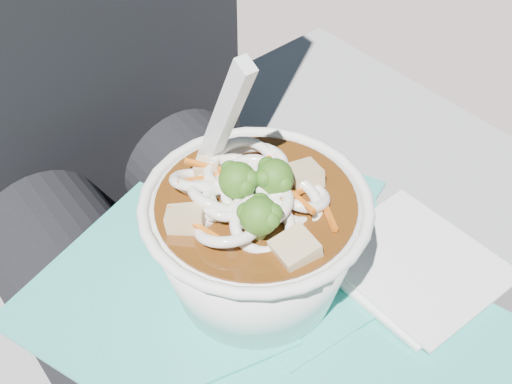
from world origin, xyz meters
TOP-DOWN VIEW (x-y plane):
  - lap at (0.00, 0.00)m, footprint 0.31×0.48m
  - person_body at (0.00, 0.09)m, footprint 0.34×0.94m
  - plastic_bag at (0.02, -0.04)m, footprint 0.37×0.40m
  - napkins at (0.13, -0.08)m, footprint 0.13×0.14m
  - udon_bowl at (0.01, -0.02)m, footprint 0.20×0.20m

SIDE VIEW (x-z plane):
  - lap at x=0.00m, z-range 0.45..0.59m
  - person_body at x=0.00m, z-range 0.05..1.04m
  - plastic_bag at x=0.02m, z-range 0.59..0.61m
  - napkins at x=0.13m, z-range 0.61..0.61m
  - udon_bowl at x=0.01m, z-range 0.56..0.77m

